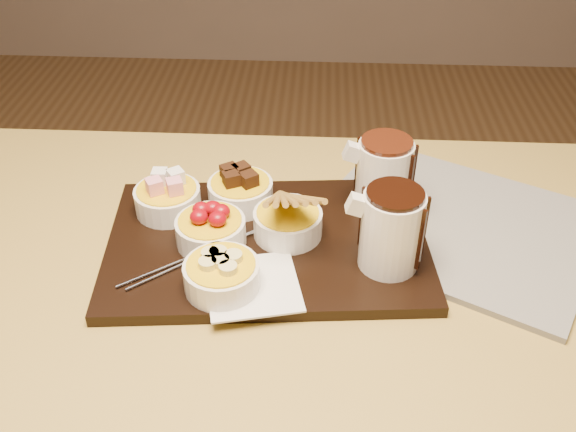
{
  "coord_description": "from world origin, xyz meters",
  "views": [
    {
      "loc": [
        0.09,
        -0.65,
        1.35
      ],
      "look_at": [
        0.05,
        0.07,
        0.81
      ],
      "focal_mm": 40.0,
      "sensor_mm": 36.0,
      "label": 1
    }
  ],
  "objects_px": {
    "bowl_strawberries": "(211,232)",
    "pitcher_milk_chocolate": "(383,177)",
    "serving_board": "(267,243)",
    "dining_table": "(252,329)",
    "pitcher_dark_chocolate": "(391,231)",
    "newspaper": "(454,224)"
  },
  "relations": [
    {
      "from": "bowl_strawberries",
      "to": "pitcher_milk_chocolate",
      "type": "height_order",
      "value": "pitcher_milk_chocolate"
    },
    {
      "from": "pitcher_milk_chocolate",
      "to": "serving_board",
      "type": "bearing_deg",
      "value": -158.2
    },
    {
      "from": "dining_table",
      "to": "pitcher_dark_chocolate",
      "type": "relative_size",
      "value": 10.63
    },
    {
      "from": "pitcher_dark_chocolate",
      "to": "newspaper",
      "type": "distance_m",
      "value": 0.17
    },
    {
      "from": "newspaper",
      "to": "bowl_strawberries",
      "type": "bearing_deg",
      "value": -139.38
    },
    {
      "from": "serving_board",
      "to": "newspaper",
      "type": "height_order",
      "value": "serving_board"
    },
    {
      "from": "dining_table",
      "to": "pitcher_milk_chocolate",
      "type": "distance_m",
      "value": 0.3
    },
    {
      "from": "serving_board",
      "to": "bowl_strawberries",
      "type": "relative_size",
      "value": 4.6
    },
    {
      "from": "serving_board",
      "to": "pitcher_milk_chocolate",
      "type": "relative_size",
      "value": 4.07
    },
    {
      "from": "pitcher_dark_chocolate",
      "to": "bowl_strawberries",
      "type": "bearing_deg",
      "value": 167.35
    },
    {
      "from": "serving_board",
      "to": "bowl_strawberries",
      "type": "height_order",
      "value": "bowl_strawberries"
    },
    {
      "from": "pitcher_dark_chocolate",
      "to": "newspaper",
      "type": "bearing_deg",
      "value": 40.27
    },
    {
      "from": "dining_table",
      "to": "bowl_strawberries",
      "type": "xyz_separation_m",
      "value": [
        -0.06,
        0.06,
        0.14
      ]
    },
    {
      "from": "pitcher_dark_chocolate",
      "to": "pitcher_milk_chocolate",
      "type": "height_order",
      "value": "same"
    },
    {
      "from": "bowl_strawberries",
      "to": "newspaper",
      "type": "xyz_separation_m",
      "value": [
        0.36,
        0.08,
        -0.03
      ]
    },
    {
      "from": "dining_table",
      "to": "serving_board",
      "type": "relative_size",
      "value": 2.61
    },
    {
      "from": "dining_table",
      "to": "pitcher_dark_chocolate",
      "type": "distance_m",
      "value": 0.26
    },
    {
      "from": "serving_board",
      "to": "dining_table",
      "type": "bearing_deg",
      "value": -110.72
    },
    {
      "from": "newspaper",
      "to": "serving_board",
      "type": "bearing_deg",
      "value": -138.34
    },
    {
      "from": "dining_table",
      "to": "pitcher_dark_chocolate",
      "type": "xyz_separation_m",
      "value": [
        0.19,
        0.02,
        0.17
      ]
    },
    {
      "from": "serving_board",
      "to": "bowl_strawberries",
      "type": "bearing_deg",
      "value": -176.42
    },
    {
      "from": "pitcher_milk_chocolate",
      "to": "newspaper",
      "type": "relative_size",
      "value": 0.28
    }
  ]
}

